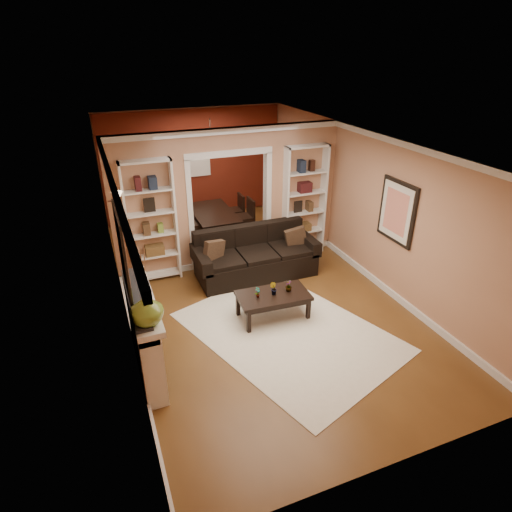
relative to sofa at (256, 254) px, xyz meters
name	(u,v)px	position (x,y,z in m)	size (l,w,h in m)	color
floor	(252,288)	(-0.26, -0.45, -0.46)	(8.00, 8.00, 0.00)	brown
ceiling	(251,140)	(-0.26, -0.45, 2.24)	(8.00, 8.00, 0.00)	white
wall_back	(194,164)	(-0.26, 3.55, 0.89)	(8.00, 8.00, 0.00)	tan
wall_front	(405,370)	(-0.26, -4.45, 0.89)	(8.00, 8.00, 0.00)	tan
wall_left	(115,240)	(-2.51, -0.45, 0.89)	(8.00, 8.00, 0.00)	tan
wall_right	(363,204)	(1.99, -0.45, 0.89)	(8.00, 8.00, 0.00)	tan
partition_wall	(229,199)	(-0.26, 0.75, 0.89)	(4.50, 0.15, 2.70)	tan
red_back_panel	(194,166)	(-0.26, 3.52, 0.86)	(4.44, 0.04, 2.64)	maroon
dining_window	(194,157)	(-0.26, 3.48, 1.09)	(0.78, 0.03, 0.98)	#8CA5CC
area_rug	(288,332)	(-0.21, -1.91, -0.45)	(2.33, 3.26, 0.01)	white
sofa	(256,254)	(0.00, 0.00, 0.00)	(2.34, 1.01, 0.91)	black
pillow_left	(214,252)	(-0.83, -0.02, 0.19)	(0.41, 0.12, 0.41)	#4F3622
pillow_right	(296,239)	(0.83, -0.02, 0.19)	(0.40, 0.11, 0.40)	#4F3622
coffee_table	(273,306)	(-0.26, -1.44, -0.24)	(1.16, 0.63, 0.44)	black
plant_left	(258,293)	(-0.53, -1.44, 0.07)	(0.10, 0.07, 0.18)	#336626
plant_center	(273,289)	(-0.26, -1.44, 0.08)	(0.11, 0.09, 0.20)	#336626
plant_right	(289,286)	(0.01, -1.44, 0.07)	(0.10, 0.10, 0.19)	#336626
bookshelf_left	(151,222)	(-1.81, 0.58, 0.69)	(0.90, 0.30, 2.30)	white
bookshelf_right	(304,201)	(1.29, 0.58, 0.69)	(0.90, 0.30, 2.30)	white
fireplace	(146,334)	(-2.35, -1.95, 0.12)	(0.32, 1.70, 1.16)	white
vase	(146,309)	(-2.35, -2.55, 0.90)	(0.39, 0.39, 0.40)	olive
mirror	(123,254)	(-2.49, -1.95, 1.34)	(0.03, 0.95, 1.10)	silver
wall_sconce	(114,199)	(-2.41, 0.10, 1.37)	(0.18, 0.18, 0.22)	#FFE0A5
framed_art	(397,212)	(1.95, -1.45, 1.09)	(0.04, 0.85, 1.05)	black
dining_table	(215,223)	(-0.19, 2.16, -0.17)	(0.92, 1.64, 0.58)	black
dining_chair_nw	(194,224)	(-0.74, 1.86, 0.02)	(0.47, 0.47, 0.95)	black
dining_chair_ne	(241,218)	(0.36, 1.86, 0.00)	(0.45, 0.45, 0.91)	black
dining_chair_sw	(188,215)	(-0.74, 2.46, 0.00)	(0.45, 0.45, 0.91)	black
dining_chair_se	(233,211)	(0.36, 2.46, -0.05)	(0.41, 0.41, 0.82)	black
chandelier	(207,148)	(-0.26, 2.25, 1.56)	(0.50, 0.50, 0.30)	#3D241B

